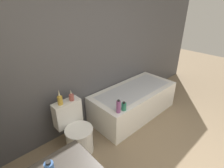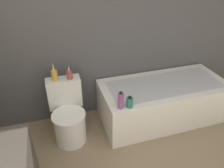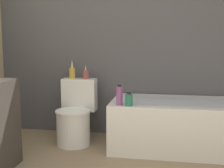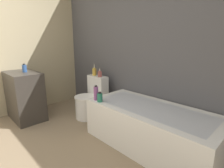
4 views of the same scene
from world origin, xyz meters
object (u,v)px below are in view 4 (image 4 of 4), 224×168
(bathtub, at_px, (150,127))
(vase_gold, at_px, (94,71))
(toilet, at_px, (90,100))
(vase_silver, at_px, (100,73))
(shampoo_bottle_tall, at_px, (96,93))
(soap_bottle_glass, at_px, (24,68))
(shampoo_bottle_short, at_px, (100,97))

(bathtub, bearing_deg, vase_gold, 172.24)
(toilet, relative_size, vase_silver, 4.18)
(shampoo_bottle_tall, bearing_deg, toilet, 151.44)
(bathtub, height_order, vase_silver, vase_silver)
(soap_bottle_glass, bearing_deg, toilet, 49.74)
(bathtub, xyz_separation_m, vase_silver, (-1.21, 0.18, 0.52))
(shampoo_bottle_short, bearing_deg, vase_silver, 139.55)
(bathtub, distance_m, toilet, 1.30)
(soap_bottle_glass, distance_m, shampoo_bottle_tall, 1.40)
(vase_silver, bearing_deg, soap_bottle_glass, -128.18)
(soap_bottle_glass, distance_m, shampoo_bottle_short, 1.49)
(vase_gold, bearing_deg, vase_silver, -4.02)
(toilet, relative_size, shampoo_bottle_short, 5.23)
(vase_silver, distance_m, shampoo_bottle_short, 0.79)
(soap_bottle_glass, distance_m, vase_silver, 1.28)
(vase_gold, xyz_separation_m, shampoo_bottle_tall, (0.66, -0.50, -0.18))
(vase_silver, xyz_separation_m, shampoo_bottle_tall, (0.48, -0.48, -0.16))
(soap_bottle_glass, bearing_deg, vase_silver, 51.82)
(vase_gold, bearing_deg, shampoo_bottle_tall, -37.10)
(vase_gold, relative_size, shampoo_bottle_tall, 1.11)
(shampoo_bottle_tall, xyz_separation_m, shampoo_bottle_short, (0.10, -0.01, -0.04))
(toilet, bearing_deg, shampoo_bottle_tall, -28.56)
(toilet, relative_size, vase_gold, 3.12)
(vase_gold, relative_size, vase_silver, 1.34)
(toilet, distance_m, shampoo_bottle_tall, 0.73)
(bathtub, distance_m, vase_gold, 1.50)
(bathtub, height_order, toilet, toilet)
(toilet, xyz_separation_m, shampoo_bottle_tall, (0.57, -0.31, 0.33))
(soap_bottle_glass, height_order, vase_gold, soap_bottle_glass)
(bathtub, bearing_deg, shampoo_bottle_tall, -157.13)
(shampoo_bottle_tall, height_order, shampoo_bottle_short, shampoo_bottle_tall)
(toilet, bearing_deg, vase_silver, 63.56)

